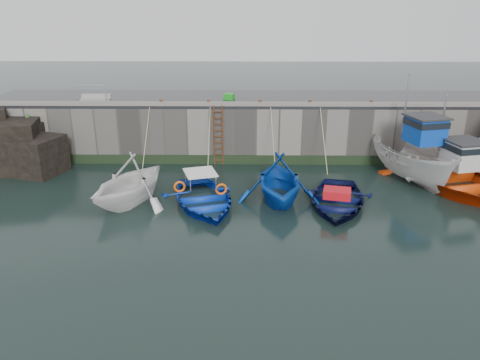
{
  "coord_description": "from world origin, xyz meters",
  "views": [
    {
      "loc": [
        -0.54,
        -14.11,
        8.07
      ],
      "look_at": [
        -0.78,
        4.28,
        1.2
      ],
      "focal_mm": 35.0,
      "sensor_mm": 36.0,
      "label": 1
    }
  ],
  "objects_px": {
    "boat_near_white": "(131,201)",
    "bollard_b": "(209,103)",
    "bollard_d": "(310,103)",
    "boat_near_blue": "(203,205)",
    "fish_crate": "(229,97)",
    "bollard_c": "(260,103)",
    "boat_far_white": "(414,160)",
    "boat_near_navy": "(336,205)",
    "bollard_e": "(371,103)",
    "bollard_a": "(161,103)",
    "ladder": "(218,136)",
    "boat_near_blacktrim": "(278,199)",
    "boat_far_orange": "(451,176)"
  },
  "relations": [
    {
      "from": "bollard_b",
      "to": "bollard_d",
      "type": "distance_m",
      "value": 5.3
    },
    {
      "from": "boat_near_white",
      "to": "bollard_d",
      "type": "bearing_deg",
      "value": 56.99
    },
    {
      "from": "boat_near_navy",
      "to": "bollard_e",
      "type": "height_order",
      "value": "bollard_e"
    },
    {
      "from": "bollard_e",
      "to": "boat_near_navy",
      "type": "bearing_deg",
      "value": -114.34
    },
    {
      "from": "boat_near_blacktrim",
      "to": "boat_far_white",
      "type": "xyz_separation_m",
      "value": [
        6.75,
        2.59,
        1.01
      ]
    },
    {
      "from": "fish_crate",
      "to": "bollard_c",
      "type": "xyz_separation_m",
      "value": [
        1.69,
        -1.64,
        -0.02
      ]
    },
    {
      "from": "bollard_b",
      "to": "ladder",
      "type": "bearing_deg",
      "value": -33.86
    },
    {
      "from": "boat_near_blacktrim",
      "to": "bollard_c",
      "type": "height_order",
      "value": "bollard_c"
    },
    {
      "from": "boat_near_navy",
      "to": "boat_far_white",
      "type": "distance_m",
      "value": 5.49
    },
    {
      "from": "ladder",
      "to": "boat_near_blue",
      "type": "relative_size",
      "value": 0.65
    },
    {
      "from": "boat_far_white",
      "to": "bollard_a",
      "type": "distance_m",
      "value": 13.12
    },
    {
      "from": "boat_near_blue",
      "to": "bollard_b",
      "type": "bearing_deg",
      "value": 74.5
    },
    {
      "from": "fish_crate",
      "to": "bollard_b",
      "type": "bearing_deg",
      "value": -101.29
    },
    {
      "from": "ladder",
      "to": "boat_near_navy",
      "type": "distance_m",
      "value": 7.83
    },
    {
      "from": "boat_near_blue",
      "to": "boat_near_blacktrim",
      "type": "relative_size",
      "value": 1.09
    },
    {
      "from": "boat_near_white",
      "to": "boat_near_blacktrim",
      "type": "bearing_deg",
      "value": 26.92
    },
    {
      "from": "ladder",
      "to": "bollard_d",
      "type": "height_order",
      "value": "bollard_d"
    },
    {
      "from": "bollard_c",
      "to": "bollard_d",
      "type": "relative_size",
      "value": 1.0
    },
    {
      "from": "bollard_c",
      "to": "boat_far_white",
      "type": "bearing_deg",
      "value": -18.78
    },
    {
      "from": "bollard_a",
      "to": "bollard_c",
      "type": "bearing_deg",
      "value": 0.0
    },
    {
      "from": "bollard_a",
      "to": "bollard_e",
      "type": "bearing_deg",
      "value": 0.0
    },
    {
      "from": "ladder",
      "to": "boat_near_navy",
      "type": "xyz_separation_m",
      "value": [
        5.37,
        -5.47,
        -1.59
      ]
    },
    {
      "from": "boat_near_blue",
      "to": "fish_crate",
      "type": "height_order",
      "value": "fish_crate"
    },
    {
      "from": "boat_near_blacktrim",
      "to": "fish_crate",
      "type": "distance_m",
      "value": 7.91
    },
    {
      "from": "boat_near_white",
      "to": "boat_far_orange",
      "type": "height_order",
      "value": "boat_far_orange"
    },
    {
      "from": "ladder",
      "to": "bollard_b",
      "type": "height_order",
      "value": "bollard_b"
    },
    {
      "from": "boat_near_navy",
      "to": "boat_far_orange",
      "type": "distance_m",
      "value": 6.31
    },
    {
      "from": "boat_near_blue",
      "to": "boat_near_navy",
      "type": "bearing_deg",
      "value": -16.61
    },
    {
      "from": "boat_near_blue",
      "to": "boat_far_orange",
      "type": "xyz_separation_m",
      "value": [
        11.56,
        2.4,
        0.48
      ]
    },
    {
      "from": "fish_crate",
      "to": "bollard_d",
      "type": "bearing_deg",
      "value": -0.44
    },
    {
      "from": "boat_near_blacktrim",
      "to": "fish_crate",
      "type": "xyz_separation_m",
      "value": [
        -2.4,
        6.77,
        3.32
      ]
    },
    {
      "from": "boat_near_navy",
      "to": "bollard_c",
      "type": "bearing_deg",
      "value": 130.84
    },
    {
      "from": "boat_near_navy",
      "to": "bollard_a",
      "type": "bearing_deg",
      "value": 157.44
    },
    {
      "from": "boat_near_blue",
      "to": "fish_crate",
      "type": "distance_m",
      "value": 8.22
    },
    {
      "from": "bollard_c",
      "to": "ladder",
      "type": "bearing_deg",
      "value": -171.33
    },
    {
      "from": "bollard_c",
      "to": "boat_near_navy",
      "type": "bearing_deg",
      "value": -61.32
    },
    {
      "from": "boat_near_blacktrim",
      "to": "bollard_e",
      "type": "bearing_deg",
      "value": 44.51
    },
    {
      "from": "boat_near_white",
      "to": "bollard_d",
      "type": "xyz_separation_m",
      "value": [
        8.38,
        5.49,
        3.3
      ]
    },
    {
      "from": "ladder",
      "to": "bollard_e",
      "type": "distance_m",
      "value": 8.19
    },
    {
      "from": "bollard_a",
      "to": "bollard_d",
      "type": "bearing_deg",
      "value": 0.0
    },
    {
      "from": "boat_near_white",
      "to": "boat_near_navy",
      "type": "bearing_deg",
      "value": 21.76
    },
    {
      "from": "boat_near_blue",
      "to": "boat_near_blacktrim",
      "type": "xyz_separation_m",
      "value": [
        3.28,
        0.7,
        0.0
      ]
    },
    {
      "from": "bollard_d",
      "to": "boat_far_white",
      "type": "bearing_deg",
      "value": -27.54
    },
    {
      "from": "bollard_a",
      "to": "bollard_e",
      "type": "xyz_separation_m",
      "value": [
        11.0,
        0.0,
        0.0
      ]
    },
    {
      "from": "boat_far_orange",
      "to": "bollard_d",
      "type": "distance_m",
      "value": 7.79
    },
    {
      "from": "boat_near_white",
      "to": "bollard_a",
      "type": "xyz_separation_m",
      "value": [
        0.58,
        5.49,
        3.3
      ]
    },
    {
      "from": "boat_near_white",
      "to": "bollard_b",
      "type": "relative_size",
      "value": 16.63
    },
    {
      "from": "fish_crate",
      "to": "bollard_a",
      "type": "relative_size",
      "value": 1.92
    },
    {
      "from": "boat_near_white",
      "to": "bollard_d",
      "type": "height_order",
      "value": "bollard_d"
    },
    {
      "from": "boat_near_blue",
      "to": "bollard_b",
      "type": "distance_m",
      "value": 6.7
    }
  ]
}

